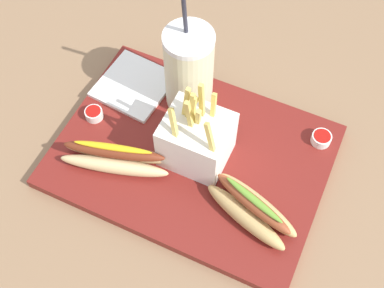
# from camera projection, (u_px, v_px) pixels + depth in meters

# --- Properties ---
(ground_plane) EXTENTS (2.40, 2.40, 0.02)m
(ground_plane) POSITION_uv_depth(u_px,v_px,m) (192.00, 161.00, 0.89)
(ground_plane) COLOR #8C6B4C
(food_tray) EXTENTS (0.46, 0.33, 0.02)m
(food_tray) POSITION_uv_depth(u_px,v_px,m) (192.00, 156.00, 0.87)
(food_tray) COLOR maroon
(food_tray) RESTS_ON ground_plane
(soda_cup) EXTENTS (0.09, 0.09, 0.25)m
(soda_cup) POSITION_uv_depth(u_px,v_px,m) (189.00, 70.00, 0.85)
(soda_cup) COLOR beige
(soda_cup) RESTS_ON food_tray
(fries_basket) EXTENTS (0.11, 0.09, 0.17)m
(fries_basket) POSITION_uv_depth(u_px,v_px,m) (196.00, 139.00, 0.81)
(fries_basket) COLOR white
(fries_basket) RESTS_ON food_tray
(hot_dog_1) EXTENTS (0.19, 0.10, 0.06)m
(hot_dog_1) POSITION_uv_depth(u_px,v_px,m) (115.00, 157.00, 0.83)
(hot_dog_1) COLOR #E5C689
(hot_dog_1) RESTS_ON food_tray
(hot_dog_2) EXTENTS (0.17, 0.11, 0.06)m
(hot_dog_2) POSITION_uv_depth(u_px,v_px,m) (252.00, 209.00, 0.78)
(hot_dog_2) COLOR tan
(hot_dog_2) RESTS_ON food_tray
(ketchup_cup_1) EXTENTS (0.03, 0.03, 0.02)m
(ketchup_cup_1) POSITION_uv_depth(u_px,v_px,m) (321.00, 138.00, 0.86)
(ketchup_cup_1) COLOR white
(ketchup_cup_1) RESTS_ON food_tray
(ketchup_cup_2) EXTENTS (0.03, 0.03, 0.02)m
(ketchup_cup_2) POSITION_uv_depth(u_px,v_px,m) (94.00, 114.00, 0.89)
(ketchup_cup_2) COLOR white
(ketchup_cup_2) RESTS_ON food_tray
(napkin_stack) EXTENTS (0.13, 0.14, 0.01)m
(napkin_stack) POSITION_uv_depth(u_px,v_px,m) (134.00, 85.00, 0.93)
(napkin_stack) COLOR white
(napkin_stack) RESTS_ON food_tray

